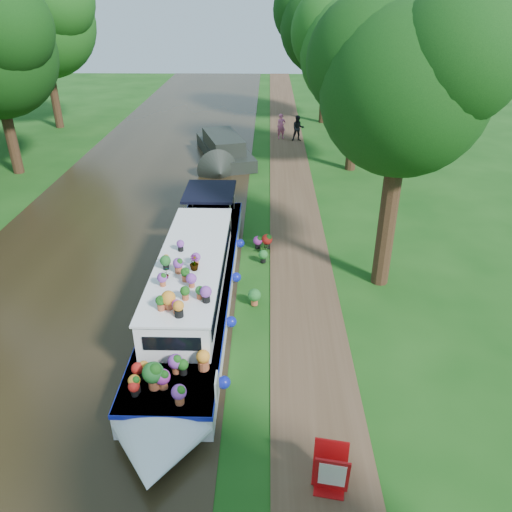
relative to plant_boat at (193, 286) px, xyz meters
The scene contains 13 objects.
ground 2.69m from the plant_boat, 28.09° to the right, with size 100.00×100.00×0.00m, color #144210.
canal_water 4.03m from the plant_boat, 162.25° to the right, with size 10.00×100.00×0.02m, color black.
towpath 3.75m from the plant_boat, 19.19° to the right, with size 2.20×100.00×0.03m, color #483221.
plant_boat is the anchor object (origin of this frame).
tree_near_overhang 8.54m from the plant_boat, 17.16° to the left, with size 5.52×5.28×8.99m.
tree_near_mid 16.41m from the plant_boat, 64.12° to the left, with size 6.90×6.60×9.40m.
tree_near_far 26.39m from the plant_boat, 75.94° to the left, with size 7.59×7.26×10.30m.
tree_far_d 27.02m from the plant_boat, 119.15° to the left, with size 8.05×7.70×10.85m.
second_boat 15.39m from the plant_boat, 91.24° to the left, with size 4.05×8.01×1.46m.
sandwich_board 7.18m from the plant_boat, 60.67° to the right, with size 0.70×0.63×1.07m.
pedestrian_pink 20.28m from the plant_boat, 81.27° to the left, with size 0.58×0.38×1.59m, color #D758A2.
pedestrian_dark 19.95m from the plant_boat, 77.99° to the left, with size 0.79×0.61×1.62m, color black.
verge_plant 4.40m from the plant_boat, 60.74° to the left, with size 0.36×0.31×0.40m, color #2B631D.
Camera 1 is at (-0.03, -11.62, 8.78)m, focal length 35.00 mm.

